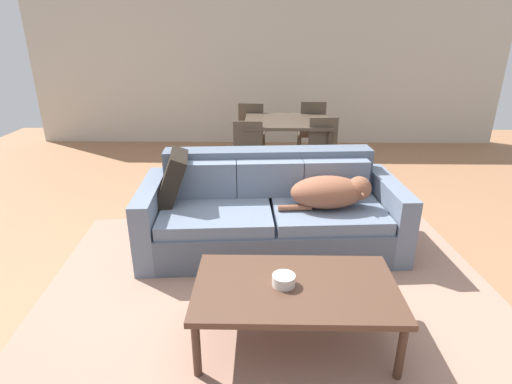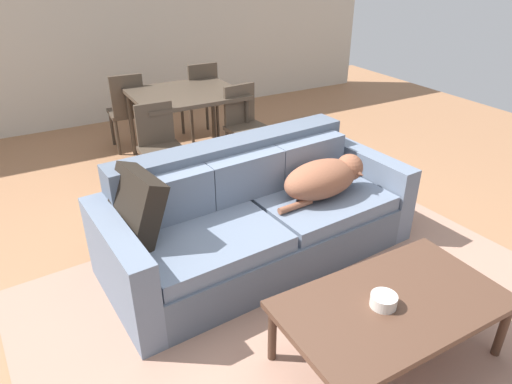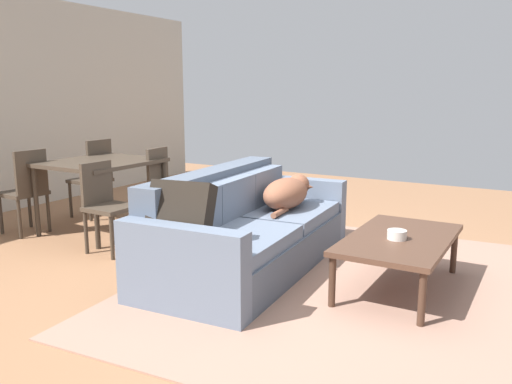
# 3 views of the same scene
# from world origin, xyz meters

# --- Properties ---
(ground_plane) EXTENTS (10.00, 10.00, 0.00)m
(ground_plane) POSITION_xyz_m (0.00, 0.00, 0.00)
(ground_plane) COLOR #9B6B49
(back_partition) EXTENTS (8.00, 0.12, 2.70)m
(back_partition) POSITION_xyz_m (0.00, 4.00, 1.35)
(back_partition) COLOR beige
(back_partition) RESTS_ON ground
(area_rug) EXTENTS (3.70, 3.28, 0.01)m
(area_rug) POSITION_xyz_m (0.03, -0.72, 0.01)
(area_rug) COLOR #A57B67
(area_rug) RESTS_ON ground
(couch) EXTENTS (2.36, 1.15, 0.84)m
(couch) POSITION_xyz_m (0.03, 0.24, 0.32)
(couch) COLOR #515B6B
(couch) RESTS_ON ground
(dog_on_left_cushion) EXTENTS (0.80, 0.39, 0.28)m
(dog_on_left_cushion) POSITION_xyz_m (0.55, 0.09, 0.59)
(dog_on_left_cushion) COLOR brown
(dog_on_left_cushion) RESTS_ON couch
(throw_pillow_by_left_arm) EXTENTS (0.37, 0.51, 0.49)m
(throw_pillow_by_left_arm) POSITION_xyz_m (-0.86, 0.23, 0.65)
(throw_pillow_by_left_arm) COLOR black
(throw_pillow_by_left_arm) RESTS_ON couch
(coffee_table) EXTENTS (1.26, 0.72, 0.42)m
(coffee_table) POSITION_xyz_m (0.17, -1.06, 0.38)
(coffee_table) COLOR #503426
(coffee_table) RESTS_ON ground
(bowl_on_coffee_table) EXTENTS (0.14, 0.14, 0.07)m
(bowl_on_coffee_table) POSITION_xyz_m (0.09, -1.06, 0.46)
(bowl_on_coffee_table) COLOR silver
(bowl_on_coffee_table) RESTS_ON coffee_table
(dining_table) EXTENTS (1.12, 0.98, 0.78)m
(dining_table) POSITION_xyz_m (0.27, 2.18, 0.70)
(dining_table) COLOR #44382C
(dining_table) RESTS_ON ground
(dining_chair_near_left) EXTENTS (0.41, 0.41, 0.85)m
(dining_chair_near_left) POSITION_xyz_m (-0.23, 1.61, 0.48)
(dining_chair_near_left) COLOR #44382C
(dining_chair_near_left) RESTS_ON ground
(dining_chair_near_right) EXTENTS (0.44, 0.44, 0.89)m
(dining_chair_near_right) POSITION_xyz_m (0.71, 1.66, 0.51)
(dining_chair_near_right) COLOR #44382C
(dining_chair_near_right) RESTS_ON ground
(dining_chair_far_left) EXTENTS (0.42, 0.42, 0.91)m
(dining_chair_far_left) POSITION_xyz_m (-0.22, 2.78, 0.50)
(dining_chair_far_left) COLOR #44382C
(dining_chair_far_left) RESTS_ON ground
(dining_chair_far_right) EXTENTS (0.41, 0.41, 0.94)m
(dining_chair_far_right) POSITION_xyz_m (0.67, 2.73, 0.52)
(dining_chair_far_right) COLOR #44382C
(dining_chair_far_right) RESTS_ON ground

